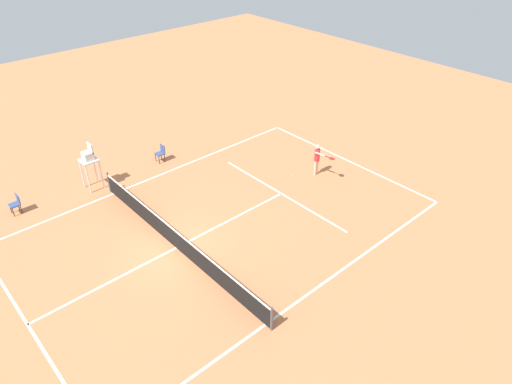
% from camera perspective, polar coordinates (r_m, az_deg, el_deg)
% --- Properties ---
extents(ground_plane, '(60.00, 60.00, 0.00)m').
position_cam_1_polar(ground_plane, '(20.19, -9.63, -6.67)').
color(ground_plane, '#D37A4C').
extents(court_lines, '(11.16, 22.57, 0.01)m').
position_cam_1_polar(court_lines, '(20.19, -9.63, -6.67)').
color(court_lines, white).
rests_on(court_lines, ground).
extents(tennis_net, '(11.76, 0.10, 1.07)m').
position_cam_1_polar(tennis_net, '(19.88, -9.76, -5.58)').
color(tennis_net, '#4C4C51').
rests_on(tennis_net, ground).
extents(player_serving, '(1.32, 0.46, 1.74)m').
position_cam_1_polar(player_serving, '(24.43, 7.51, 4.20)').
color(player_serving, beige).
rests_on(player_serving, ground).
extents(tennis_ball, '(0.07, 0.07, 0.07)m').
position_cam_1_polar(tennis_ball, '(24.64, 4.37, 1.97)').
color(tennis_ball, '#CCE033').
rests_on(tennis_ball, ground).
extents(umpire_chair, '(0.80, 0.80, 2.41)m').
position_cam_1_polar(umpire_chair, '(24.28, -19.62, 3.75)').
color(umpire_chair, silver).
rests_on(umpire_chair, ground).
extents(courtside_chair_near, '(0.44, 0.46, 0.95)m').
position_cam_1_polar(courtside_chair_near, '(24.26, -27.12, -1.21)').
color(courtside_chair_near, '#262626').
rests_on(courtside_chair_near, ground).
extents(courtside_chair_mid, '(0.44, 0.46, 0.95)m').
position_cam_1_polar(courtside_chair_mid, '(26.26, -11.48, 4.73)').
color(courtside_chair_mid, '#262626').
rests_on(courtside_chair_mid, ground).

